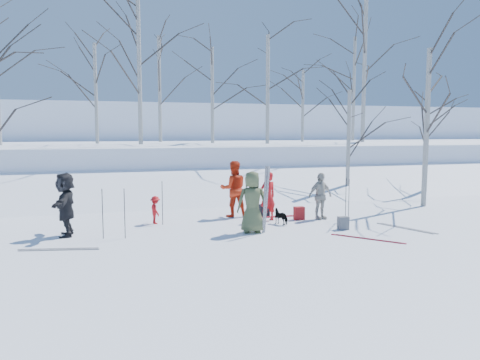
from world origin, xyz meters
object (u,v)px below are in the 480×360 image
object	(u,v)px
skier_redor_behind	(234,189)
backpack_red	(299,213)
backpack_grey	(343,223)
dog	(281,216)
skier_grey_west	(65,204)
skier_olive_center	(252,202)
skier_red_seated	(155,210)
skier_red_north	(268,196)
skier_cream_east	(320,196)
backpack_dark	(264,210)

from	to	relation	value
skier_redor_behind	backpack_red	distance (m)	2.31
backpack_red	backpack_grey	xyz separation A→B (m)	(0.61, -1.77, -0.02)
dog	backpack_red	size ratio (longest dim) A/B	1.38
skier_grey_west	backpack_grey	distance (m)	7.82
skier_olive_center	skier_red_seated	size ratio (longest dim) A/B	2.03
dog	backpack_grey	xyz separation A→B (m)	(1.44, -1.24, -0.05)
backpack_red	dog	bearing A→B (deg)	-147.03
skier_red_north	backpack_red	world-z (taller)	skier_red_north
skier_redor_behind	backpack_grey	xyz separation A→B (m)	(2.49, -2.91, -0.74)
skier_olive_center	backpack_grey	world-z (taller)	skier_olive_center
skier_redor_behind	skier_red_north	bearing A→B (deg)	135.74
backpack_grey	skier_olive_center	bearing A→B (deg)	171.96
skier_redor_behind	skier_grey_west	bearing A→B (deg)	20.77
skier_grey_west	dog	bearing A→B (deg)	90.88
skier_olive_center	dog	world-z (taller)	skier_olive_center
skier_cream_east	dog	distance (m)	1.66
skier_red_seated	skier_cream_east	size ratio (longest dim) A/B	0.57
skier_redor_behind	skier_grey_west	distance (m)	5.39
skier_cream_east	backpack_red	size ratio (longest dim) A/B	3.61
skier_red_seated	skier_cream_east	distance (m)	5.28
skier_redor_behind	backpack_red	bearing A→B (deg)	153.33
dog	skier_redor_behind	bearing A→B (deg)	-86.84
backpack_grey	dog	bearing A→B (deg)	139.25
skier_cream_east	backpack_grey	world-z (taller)	skier_cream_east
skier_cream_east	dog	xyz separation A→B (m)	(-1.51, -0.43, -0.51)
skier_grey_west	backpack_dark	distance (m)	6.35
skier_grey_west	backpack_grey	world-z (taller)	skier_grey_west
skier_olive_center	skier_cream_east	world-z (taller)	skier_olive_center
skier_olive_center	backpack_grey	size ratio (longest dim) A/B	4.59
skier_grey_west	skier_red_seated	bearing A→B (deg)	114.43
skier_redor_behind	backpack_dark	bearing A→B (deg)	172.57
skier_redor_behind	dog	world-z (taller)	skier_redor_behind
skier_red_north	skier_grey_west	world-z (taller)	skier_grey_west
skier_red_north	skier_cream_east	distance (m)	1.73
skier_olive_center	skier_cream_east	size ratio (longest dim) A/B	1.15
skier_olive_center	backpack_red	bearing A→B (deg)	-136.05
skier_red_north	skier_redor_behind	xyz separation A→B (m)	(-0.86, 0.98, 0.15)
skier_red_north	skier_olive_center	bearing A→B (deg)	41.04
skier_redor_behind	backpack_grey	distance (m)	3.90
skier_redor_behind	skier_grey_west	size ratio (longest dim) A/B	1.07
backpack_red	skier_olive_center	bearing A→B (deg)	-145.68
backpack_red	backpack_grey	distance (m)	1.88
skier_olive_center	skier_red_north	world-z (taller)	skier_olive_center
skier_cream_east	backpack_red	bearing A→B (deg)	159.47
skier_red_seated	backpack_red	distance (m)	4.58
skier_olive_center	skier_cream_east	distance (m)	3.03
skier_red_seated	dog	distance (m)	3.89
skier_red_seated	dog	bearing A→B (deg)	-116.92
skier_red_north	skier_grey_west	distance (m)	6.05
backpack_dark	skier_redor_behind	bearing A→B (deg)	168.04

